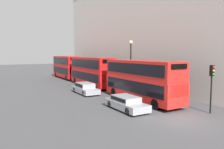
# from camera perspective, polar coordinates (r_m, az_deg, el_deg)

# --- Properties ---
(ground_plane) EXTENTS (200.00, 200.00, 0.00)m
(ground_plane) POSITION_cam_1_polar(r_m,az_deg,el_deg) (17.44, 16.95, -11.26)
(ground_plane) COLOR #424244
(bus_leading) EXTENTS (2.59, 10.43, 4.26)m
(bus_leading) POSITION_cam_1_polar(r_m,az_deg,el_deg) (22.93, 7.61, -1.11)
(bus_leading) COLOR red
(bus_leading) RESTS_ON ground
(bus_second_in_queue) EXTENTS (2.59, 11.09, 4.39)m
(bus_second_in_queue) POSITION_cam_1_polar(r_m,az_deg,el_deg) (33.64, -5.42, 1.08)
(bus_second_in_queue) COLOR red
(bus_second_in_queue) RESTS_ON ground
(bus_third_in_queue) EXTENTS (2.59, 10.23, 4.47)m
(bus_third_in_queue) POSITION_cam_1_polar(r_m,az_deg,el_deg) (44.87, -11.82, 2.12)
(bus_third_in_queue) COLOR red
(bus_third_in_queue) RESTS_ON ground
(car_dark_sedan) EXTENTS (1.86, 4.61, 1.24)m
(car_dark_sedan) POSITION_cam_1_polar(r_m,az_deg,el_deg) (19.38, 3.72, -7.32)
(car_dark_sedan) COLOR gray
(car_dark_sedan) RESTS_ON ground
(car_hatchback) EXTENTS (1.90, 4.71, 1.34)m
(car_hatchback) POSITION_cam_1_polar(r_m,az_deg,el_deg) (27.37, -7.00, -3.51)
(car_hatchback) COLOR gray
(car_hatchback) RESTS_ON ground
(traffic_light) EXTENTS (0.30, 0.36, 4.02)m
(traffic_light) POSITION_cam_1_polar(r_m,az_deg,el_deg) (19.65, 24.62, -1.05)
(traffic_light) COLOR black
(traffic_light) RESTS_ON ground
(street_lamp) EXTENTS (0.44, 0.44, 6.63)m
(street_lamp) POSITION_cam_1_polar(r_m,az_deg,el_deg) (28.09, 4.92, 3.65)
(street_lamp) COLOR black
(street_lamp) RESTS_ON ground
(pedestrian) EXTENTS (0.36, 0.36, 1.60)m
(pedestrian) POSITION_cam_1_polar(r_m,az_deg,el_deg) (30.47, 3.40, -2.54)
(pedestrian) COLOR brown
(pedestrian) RESTS_ON ground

